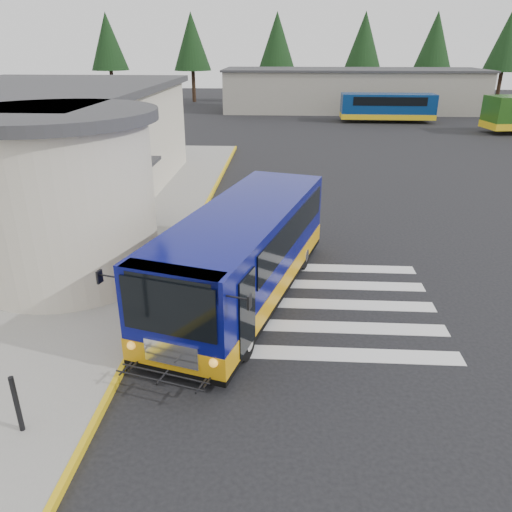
# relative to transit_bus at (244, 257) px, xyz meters

# --- Properties ---
(ground) EXTENTS (140.00, 140.00, 0.00)m
(ground) POSITION_rel_transit_bus_xyz_m (1.70, 0.51, -1.23)
(ground) COLOR black
(ground) RESTS_ON ground
(sidewalk) EXTENTS (10.00, 34.00, 0.15)m
(sidewalk) POSITION_rel_transit_bus_xyz_m (-7.30, 4.51, -1.15)
(sidewalk) COLOR gray
(sidewalk) RESTS_ON ground
(curb_strip) EXTENTS (0.12, 34.00, 0.16)m
(curb_strip) POSITION_rel_transit_bus_xyz_m (-2.35, 4.51, -1.15)
(curb_strip) COLOR gold
(curb_strip) RESTS_ON ground
(station_building) EXTENTS (12.70, 18.70, 4.80)m
(station_building) POSITION_rel_transit_bus_xyz_m (-9.15, 7.42, 1.34)
(station_building) COLOR beige
(station_building) RESTS_ON ground
(crosswalk) EXTENTS (8.00, 5.35, 0.01)m
(crosswalk) POSITION_rel_transit_bus_xyz_m (1.20, -0.29, -1.22)
(crosswalk) COLOR silver
(crosswalk) RESTS_ON ground
(depot_building) EXTENTS (26.40, 8.40, 4.20)m
(depot_building) POSITION_rel_transit_bus_xyz_m (7.70, 42.51, 0.88)
(depot_building) COLOR gray
(depot_building) RESTS_ON ground
(tree_line) EXTENTS (58.40, 4.40, 10.00)m
(tree_line) POSITION_rel_transit_bus_xyz_m (7.98, 50.51, 5.55)
(tree_line) COLOR black
(tree_line) RESTS_ON ground
(transit_bus) EXTENTS (5.00, 9.35, 2.56)m
(transit_bus) POSITION_rel_transit_bus_xyz_m (0.00, 0.00, 0.00)
(transit_bus) COLOR #080C65
(transit_bus) RESTS_ON ground
(pedestrian_a) EXTENTS (0.71, 0.79, 1.83)m
(pedestrian_a) POSITION_rel_transit_bus_xyz_m (-4.89, -0.64, -0.16)
(pedestrian_a) COLOR black
(pedestrian_a) RESTS_ON sidewalk
(pedestrian_b) EXTENTS (0.81, 0.90, 1.52)m
(pedestrian_b) POSITION_rel_transit_bus_xyz_m (-3.64, -0.42, -0.31)
(pedestrian_b) COLOR black
(pedestrian_b) RESTS_ON sidewalk
(bollard) EXTENTS (0.09, 0.09, 1.15)m
(bollard) POSITION_rel_transit_bus_xyz_m (-3.55, -5.63, -0.50)
(bollard) COLOR black
(bollard) RESTS_ON sidewalk
(far_bus_a) EXTENTS (8.27, 2.41, 2.13)m
(far_bus_a) POSITION_rel_transit_bus_xyz_m (10.04, 34.56, 0.16)
(far_bus_a) COLOR navy
(far_bus_a) RESTS_ON ground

